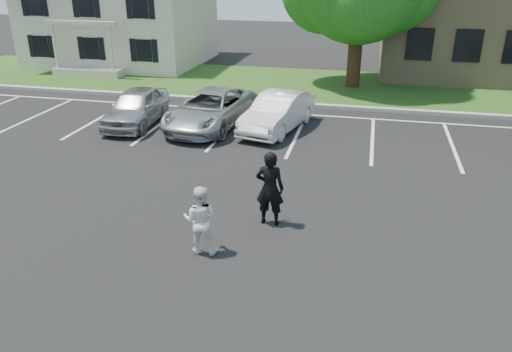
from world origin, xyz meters
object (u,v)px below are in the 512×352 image
at_px(car_white_sedan, 278,112).
at_px(car_silver_west, 136,107).
at_px(man_black_suit, 270,188).
at_px(house, 120,0).
at_px(car_silver_minivan, 211,109).
at_px(man_white_shirt, 200,220).

bearing_deg(car_white_sedan, car_silver_west, -161.09).
height_order(man_black_suit, car_white_sedan, man_black_suit).
bearing_deg(house, car_silver_west, -61.72).
xyz_separation_m(house, car_white_sedan, (12.16, -11.57, -3.12)).
bearing_deg(car_silver_minivan, man_black_suit, -54.56).
distance_m(house, man_white_shirt, 24.12).
bearing_deg(car_silver_minivan, man_white_shirt, -66.20).
xyz_separation_m(house, man_white_shirt, (12.11, -20.64, -3.02)).
bearing_deg(car_silver_west, car_white_sedan, 1.66).
bearing_deg(man_black_suit, man_white_shirt, 53.32).
relative_size(man_black_suit, car_white_sedan, 0.45).
bearing_deg(car_silver_minivan, house, 136.52).
bearing_deg(man_black_suit, car_silver_west, -44.79).
distance_m(house, car_silver_minivan, 15.42).
xyz_separation_m(car_silver_west, car_silver_minivan, (2.99, 0.37, -0.01)).
distance_m(house, car_silver_west, 14.10).
distance_m(man_white_shirt, car_silver_west, 10.20).
height_order(house, man_black_suit, house).
bearing_deg(man_white_shirt, man_black_suit, -129.60).
height_order(house, car_silver_minivan, house).
relative_size(car_silver_west, car_white_sedan, 0.98).
xyz_separation_m(house, man_black_suit, (13.35, -18.99, -2.87)).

